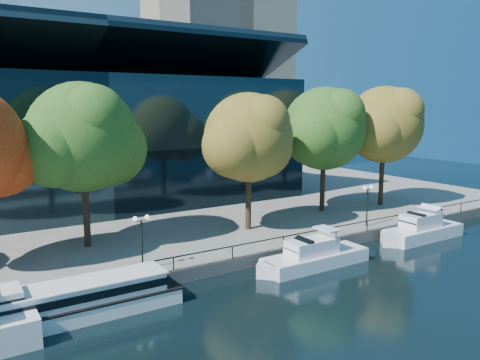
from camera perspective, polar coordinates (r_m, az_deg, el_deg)
ground at (r=34.77m, az=1.95°, el=-12.49°), size 160.00×160.00×0.00m
promenade at (r=66.77m, az=-15.95°, el=-1.84°), size 90.00×67.08×1.00m
railing at (r=36.70m, az=-0.93°, el=-8.10°), size 88.20×0.08×0.99m
convention_building at (r=60.31m, az=-18.68°, el=4.57°), size 50.00×24.57×21.43m
tour_boat at (r=30.84m, az=-19.90°, el=-13.69°), size 14.04×3.13×2.66m
cruiser_near at (r=38.14m, az=8.77°, el=-9.13°), size 10.32×2.66×2.99m
cruiser_far at (r=48.29m, az=21.15°, el=-5.62°), size 9.91×2.75×3.24m
tree_2 at (r=40.36m, az=-18.38°, el=4.70°), size 11.24×9.22×13.71m
tree_3 at (r=43.91m, az=1.27°, el=4.96°), size 10.46×8.58×12.98m
tree_4 at (r=52.50m, az=10.42°, el=5.97°), size 11.39×9.34×13.79m
tree_5 at (r=57.55m, az=17.31°, el=6.27°), size 11.16×9.15×14.00m
lamp_1 at (r=34.34m, az=-11.91°, el=-5.97°), size 1.26×0.36×4.03m
lamp_2 at (r=47.35m, az=15.29°, el=-1.94°), size 1.26×0.36×4.03m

